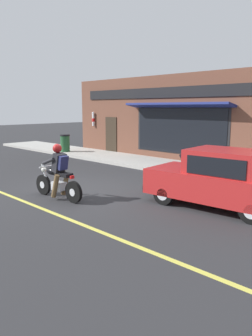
{
  "coord_description": "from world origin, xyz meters",
  "views": [
    {
      "loc": [
        -6.19,
        -8.23,
        2.64
      ],
      "look_at": [
        0.33,
        -1.83,
        0.95
      ],
      "focal_mm": 35.0,
      "sensor_mm": 36.0,
      "label": 1
    }
  ],
  "objects_px": {
    "fire_hydrant": "(236,166)",
    "car_hatchback": "(219,179)",
    "motorcycle_with_rider": "(58,176)",
    "trash_bin": "(65,143)"
  },
  "relations": [
    {
      "from": "trash_bin",
      "to": "car_hatchback",
      "type": "bearing_deg",
      "value": -105.28
    },
    {
      "from": "motorcycle_with_rider",
      "to": "trash_bin",
      "type": "distance_m",
      "value": 9.52
    },
    {
      "from": "motorcycle_with_rider",
      "to": "fire_hydrant",
      "type": "bearing_deg",
      "value": -25.01
    },
    {
      "from": "trash_bin",
      "to": "fire_hydrant",
      "type": "bearing_deg",
      "value": -89.59
    },
    {
      "from": "car_hatchback",
      "to": "fire_hydrant",
      "type": "distance_m",
      "value": 3.39
    },
    {
      "from": "motorcycle_with_rider",
      "to": "car_hatchback",
      "type": "xyz_separation_m",
      "value": [
        2.52,
        -3.78,
        0.09
      ]
    },
    {
      "from": "motorcycle_with_rider",
      "to": "car_hatchback",
      "type": "relative_size",
      "value": 0.52
    },
    {
      "from": "motorcycle_with_rider",
      "to": "trash_bin",
      "type": "height_order",
      "value": "motorcycle_with_rider"
    },
    {
      "from": "fire_hydrant",
      "to": "car_hatchback",
      "type": "bearing_deg",
      "value": -160.84
    },
    {
      "from": "fire_hydrant",
      "to": "trash_bin",
      "type": "distance_m",
      "value": 10.34
    }
  ]
}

